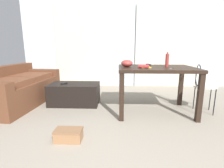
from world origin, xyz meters
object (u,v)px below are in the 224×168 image
couch (18,89)px  shoebox (69,135)px  tv_remote_primary (64,83)px  coffee_table (75,94)px  book_stack (144,66)px  craft_table (156,73)px  scissors (172,68)px  tv_remote_on_table (148,65)px  bottle_near (167,60)px  bowl (127,63)px  wire_chair (202,83)px

couch → shoebox: bearing=-43.5°
tv_remote_primary → coffee_table: bearing=38.0°
book_stack → shoebox: 1.55m
craft_table → scissors: size_ratio=13.80×
tv_remote_on_table → bottle_near: bearing=-50.4°
coffee_table → couch: bearing=-178.6°
coffee_table → tv_remote_primary: (-0.19, -0.03, 0.22)m
tv_remote_primary → scissors: bearing=13.1°
craft_table → scissors: bearing=-46.9°
bowl → scissors: (0.68, -0.20, -0.06)m
bottle_near → book_stack: 0.42m
shoebox → craft_table: bearing=39.0°
bowl → shoebox: bowl is taller
tv_remote_primary → shoebox: size_ratio=0.43×
coffee_table → craft_table: (1.50, -0.38, 0.48)m
bottle_near → tv_remote_on_table: bottle_near is taller
coffee_table → book_stack: (1.29, -0.45, 0.60)m
bottle_near → scissors: bearing=-87.5°
wire_chair → shoebox: (-2.02, -1.04, -0.45)m
book_stack → wire_chair: bearing=6.8°
bottle_near → tv_remote_primary: size_ratio=1.74×
scissors → tv_remote_primary: 2.00m
craft_table → coffee_table: bearing=165.9°
scissors → bowl: bearing=163.5°
couch → wire_chair: (3.43, -0.30, 0.22)m
wire_chair → shoebox: wire_chair is taller
shoebox → scissors: bearing=29.0°
wire_chair → tv_remote_primary: bearing=173.1°
bowl → shoebox: (-0.73, -0.99, -0.78)m
couch → shoebox: (1.41, -1.34, -0.24)m
bowl → tv_remote_primary: bowl is taller
wire_chair → scissors: size_ratio=9.16×
couch → tv_remote_on_table: tv_remote_on_table is taller
wire_chair → tv_remote_on_table: wire_chair is taller
scissors → shoebox: (-1.41, -0.78, -0.72)m
wire_chair → book_stack: (-1.00, -0.12, 0.29)m
tv_remote_primary → couch: bearing=-150.5°
couch → craft_table: 2.68m
wire_chair → bottle_near: bearing=-179.3°
craft_table → tv_remote_primary: bearing=168.3°
coffee_table → book_stack: book_stack is taller
wire_chair → bowl: size_ratio=4.23×
wire_chair → shoebox: bearing=-152.8°
book_stack → tv_remote_on_table: book_stack is taller
bottle_near → bowl: bearing=-176.3°
coffee_table → shoebox: (0.28, -1.37, -0.13)m
coffee_table → craft_table: size_ratio=0.76×
bottle_near → wire_chair: bearing=0.7°
couch → tv_remote_on_table: bearing=-1.7°
scissors → tv_remote_primary: scissors is taller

